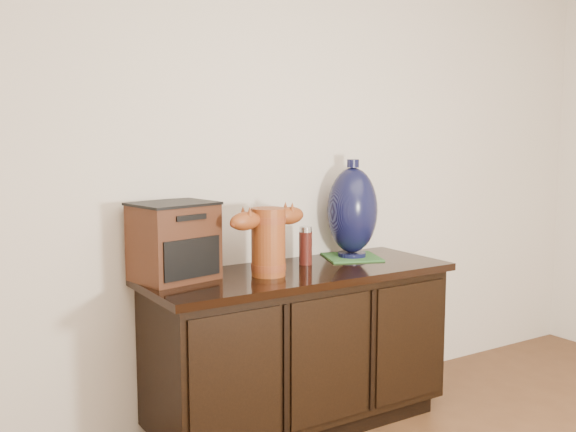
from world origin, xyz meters
TOP-DOWN VIEW (x-y plane):
  - sideboard at (0.00, 2.23)m, footprint 1.46×0.56m
  - terracotta_vessel at (-0.18, 2.20)m, footprint 0.43×0.18m
  - tv_radio at (-0.56, 2.35)m, footprint 0.38×0.33m
  - green_mat at (0.39, 2.33)m, footprint 0.34×0.34m
  - lamp_base at (0.39, 2.33)m, footprint 0.33×0.33m
  - spray_can at (0.10, 2.32)m, footprint 0.06×0.06m

SIDE VIEW (x-z plane):
  - sideboard at x=0.00m, z-range 0.01..0.76m
  - green_mat at x=0.39m, z-range 0.76..0.76m
  - spray_can at x=0.10m, z-range 0.75..0.94m
  - tv_radio at x=-0.56m, z-range 0.75..1.09m
  - terracotta_vessel at x=-0.18m, z-range 0.77..1.08m
  - lamp_base at x=0.39m, z-range 0.75..1.24m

